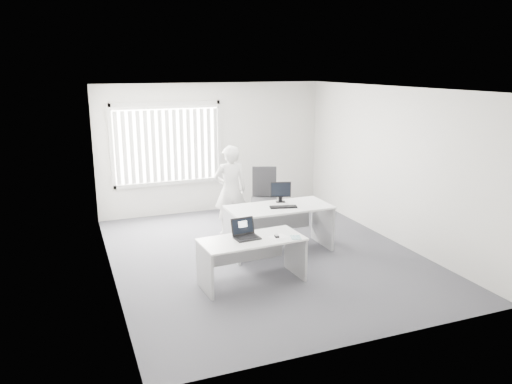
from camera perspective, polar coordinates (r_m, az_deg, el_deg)
name	(u,v)px	position (r m, az deg, el deg)	size (l,w,h in m)	color
ground	(264,255)	(8.61, 0.94, -7.21)	(6.00, 6.00, 0.00)	#595861
wall_back	(213,148)	(10.99, -4.97, 5.03)	(5.00, 0.02, 2.80)	beige
wall_front	(368,229)	(5.64, 12.64, -4.18)	(5.00, 0.02, 2.80)	beige
wall_left	(107,188)	(7.63, -16.66, 0.40)	(0.02, 6.00, 2.80)	beige
wall_right	(392,165)	(9.42, 15.23, 3.04)	(0.02, 6.00, 2.80)	beige
ceiling	(265,88)	(8.02, 1.03, 11.75)	(5.00, 6.00, 0.02)	silver
window	(167,144)	(10.69, -10.10, 5.43)	(2.32, 0.06, 1.76)	#BBBAB6
blinds	(168,146)	(10.64, -10.02, 5.22)	(2.20, 0.10, 1.50)	white
desk_near	(252,251)	(7.39, -0.48, -6.76)	(1.56, 0.81, 0.69)	white
desk_far	(279,219)	(8.62, 2.64, -3.09)	(1.78, 0.85, 0.81)	white
office_chair	(264,207)	(10.09, 0.94, -1.78)	(0.87, 0.87, 1.17)	black
person	(230,190)	(9.44, -2.95, 0.20)	(0.63, 0.41, 1.72)	silver
laptop	(247,230)	(7.27, -1.03, -4.32)	(0.36, 0.32, 0.28)	black
paper_sheet	(278,237)	(7.41, 2.53, -5.11)	(0.27, 0.19, 0.00)	white
mouse	(277,236)	(7.38, 2.39, -5.02)	(0.06, 0.10, 0.04)	#B1B1B3
booklet	(296,237)	(7.38, 4.58, -5.19)	(0.14, 0.19, 0.01)	silver
keyboard	(283,207)	(8.48, 3.15, -1.72)	(0.46, 0.15, 0.02)	black
monitor	(281,192)	(8.78, 2.83, 0.00)	(0.36, 0.11, 0.36)	black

